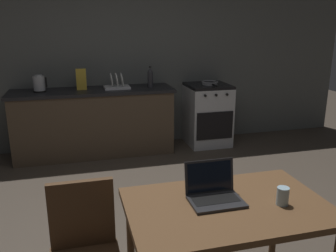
% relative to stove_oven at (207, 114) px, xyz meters
% --- Properties ---
extents(ground_plane, '(12.00, 12.00, 0.00)m').
position_rel_stove_oven_xyz_m(ground_plane, '(-1.20, -2.34, -0.45)').
color(ground_plane, '#473D33').
extents(back_wall, '(6.40, 0.10, 2.79)m').
position_rel_stove_oven_xyz_m(back_wall, '(-0.90, 0.35, 0.95)').
color(back_wall, '#5A5E5C').
rests_on(back_wall, ground_plane).
extents(kitchen_counter, '(2.16, 0.64, 0.90)m').
position_rel_stove_oven_xyz_m(kitchen_counter, '(-1.65, 0.00, 0.00)').
color(kitchen_counter, '#4C3D2D').
rests_on(kitchen_counter, ground_plane).
extents(stove_oven, '(0.60, 0.62, 0.90)m').
position_rel_stove_oven_xyz_m(stove_oven, '(0.00, 0.00, 0.00)').
color(stove_oven, '#B7BABF').
rests_on(stove_oven, ground_plane).
extents(dining_table, '(1.21, 0.77, 0.72)m').
position_rel_stove_oven_xyz_m(dining_table, '(-1.05, -3.07, 0.19)').
color(dining_table, brown).
rests_on(dining_table, ground_plane).
extents(chair, '(0.40, 0.40, 0.89)m').
position_rel_stove_oven_xyz_m(chair, '(-1.90, -2.99, 0.06)').
color(chair, '#4C331E').
rests_on(chair, ground_plane).
extents(laptop, '(0.32, 0.26, 0.23)m').
position_rel_stove_oven_xyz_m(laptop, '(-1.11, -3.00, 0.31)').
color(laptop, '#232326').
rests_on(laptop, dining_table).
extents(electric_kettle, '(0.17, 0.15, 0.22)m').
position_rel_stove_oven_xyz_m(electric_kettle, '(-2.31, 0.00, 0.56)').
color(electric_kettle, black).
rests_on(electric_kettle, kitchen_counter).
extents(bottle, '(0.08, 0.08, 0.29)m').
position_rel_stove_oven_xyz_m(bottle, '(-0.87, -0.05, 0.59)').
color(bottle, '#2D2D33').
rests_on(bottle, kitchen_counter).
extents(frying_pan, '(0.24, 0.41, 0.05)m').
position_rel_stove_oven_xyz_m(frying_pan, '(0.01, -0.03, 0.48)').
color(frying_pan, gray).
rests_on(frying_pan, stove_oven).
extents(drinking_glass, '(0.07, 0.07, 0.11)m').
position_rel_stove_oven_xyz_m(drinking_glass, '(-0.73, -3.15, 0.32)').
color(drinking_glass, '#99B7C6').
rests_on(drinking_glass, dining_table).
extents(cereal_box, '(0.13, 0.05, 0.28)m').
position_rel_stove_oven_xyz_m(cereal_box, '(-1.78, 0.02, 0.59)').
color(cereal_box, gold).
rests_on(cereal_box, kitchen_counter).
extents(dish_rack, '(0.34, 0.26, 0.21)m').
position_rel_stove_oven_xyz_m(dish_rack, '(-1.32, 0.00, 0.50)').
color(dish_rack, silver).
rests_on(dish_rack, kitchen_counter).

